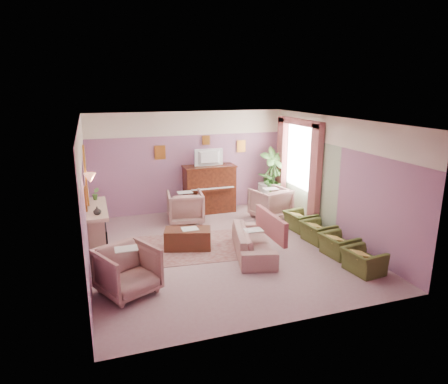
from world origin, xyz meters
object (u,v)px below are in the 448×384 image
object	(u,v)px
olive_chair_d	(300,218)
side_table	(267,195)
television	(210,156)
olive_chair_b	(339,242)
sofa	(253,237)
olive_chair_c	(318,229)
coffee_table	(188,239)
floral_armchair_right	(270,202)
piano	(209,189)
floral_armchair_left	(185,206)
floral_armchair_front	(128,268)
olive_chair_a	(364,257)

from	to	relation	value
olive_chair_d	side_table	world-z (taller)	side_table
television	olive_chair_b	distance (m)	4.31
sofa	olive_chair_c	bearing A→B (deg)	5.34
coffee_table	floral_armchair_right	distance (m)	2.92
coffee_table	piano	bearing A→B (deg)	63.34
piano	side_table	bearing A→B (deg)	-1.31
sofa	side_table	size ratio (longest dim) A/B	2.67
piano	floral_armchair_left	xyz separation A→B (m)	(-0.87, -0.72, -0.19)
television	floral_armchair_left	size ratio (longest dim) A/B	0.87
floral_armchair_right	side_table	xyz separation A→B (m)	(0.37, 1.05, -0.11)
television	olive_chair_d	distance (m)	2.99
olive_chair_d	coffee_table	bearing A→B (deg)	-174.86
floral_armchair_front	olive_chair_c	world-z (taller)	floral_armchair_front
television	floral_armchair_right	distance (m)	2.07
olive_chair_c	side_table	size ratio (longest dim) A/B	1.02
olive_chair_a	side_table	distance (m)	4.57
sofa	side_table	world-z (taller)	sofa
coffee_table	floral_armchair_front	distance (m)	2.14
olive_chair_b	side_table	distance (m)	3.75
floral_armchair_front	sofa	bearing A→B (deg)	17.78
floral_armchair_right	olive_chair_a	xyz separation A→B (m)	(0.32, -3.53, -0.15)
sofa	piano	bearing A→B (deg)	90.75
television	floral_armchair_front	xyz separation A→B (m)	(-2.64, -3.94, -1.14)
piano	olive_chair_d	xyz separation A→B (m)	(1.70, -2.15, -0.34)
olive_chair_b	piano	bearing A→B (deg)	114.12
floral_armchair_front	television	bearing A→B (deg)	56.15
side_table	sofa	bearing A→B (deg)	-118.96
piano	side_table	size ratio (longest dim) A/B	2.00
floral_armchair_left	coffee_table	bearing A→B (deg)	-101.44
olive_chair_d	piano	bearing A→B (deg)	128.28
olive_chair_c	television	bearing A→B (deg)	120.16
television	floral_armchair_left	xyz separation A→B (m)	(-0.87, -0.67, -1.14)
olive_chair_c	olive_chair_d	bearing A→B (deg)	90.00
olive_chair_d	floral_armchair_right	bearing A→B (deg)	106.58
television	olive_chair_d	size ratio (longest dim) A/B	1.13
television	olive_chair_c	bearing A→B (deg)	-59.84
sofa	olive_chair_a	world-z (taller)	sofa
coffee_table	olive_chair_d	xyz separation A→B (m)	(2.91, 0.26, 0.08)
television	floral_armchair_left	bearing A→B (deg)	-142.48
floral_armchair_right	side_table	size ratio (longest dim) A/B	1.32
television	coffee_table	size ratio (longest dim) A/B	0.80
piano	sofa	size ratio (longest dim) A/B	0.75
television	floral_armchair_front	size ratio (longest dim) A/B	0.87
olive_chair_a	side_table	bearing A→B (deg)	89.36
floral_armchair_right	floral_armchair_front	bearing A→B (deg)	-144.19
olive_chair_d	sofa	bearing A→B (deg)	-149.52
floral_armchair_front	olive_chair_b	xyz separation A→B (m)	(4.34, 0.19, -0.15)
piano	television	bearing A→B (deg)	-90.00
sofa	olive_chair_d	size ratio (longest dim) A/B	2.62
floral_armchair_right	olive_chair_b	distance (m)	2.73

